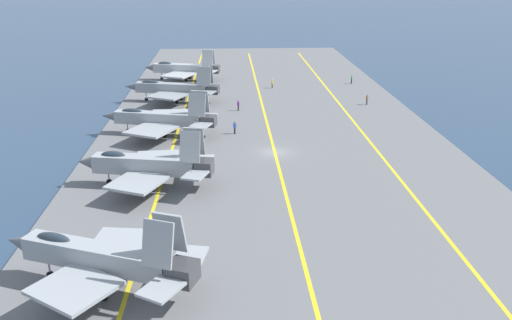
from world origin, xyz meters
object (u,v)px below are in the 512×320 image
at_px(parked_jet_third, 147,165).
at_px(parked_jet_fourth, 161,119).
at_px(parked_jet_second, 100,257).
at_px(parked_jet_sixth, 183,69).
at_px(crew_green_vest, 352,79).
at_px(crew_purple_vest, 238,105).
at_px(crew_blue_vest, 235,127).
at_px(parked_jet_fifth, 174,88).
at_px(crew_brown_vest, 367,99).
at_px(crew_yellow_vest, 272,83).

bearing_deg(parked_jet_third, parked_jet_fourth, 1.72).
bearing_deg(parked_jet_second, parked_jet_sixth, -0.56).
height_order(crew_green_vest, crew_purple_vest, crew_purple_vest).
xyz_separation_m(parked_jet_third, crew_blue_vest, (18.68, -9.88, -1.52)).
distance_m(crew_green_vest, crew_blue_vest, 40.41).
distance_m(parked_jet_second, parked_jet_fifth, 57.78).
bearing_deg(parked_jet_second, crew_purple_vest, -12.59).
distance_m(crew_purple_vest, crew_blue_vest, 12.70).
bearing_deg(parked_jet_second, crew_blue_vest, -15.40).
xyz_separation_m(parked_jet_second, parked_jet_sixth, (76.15, -0.74, -0.35)).
distance_m(crew_green_vest, crew_brown_vest, 17.05).
bearing_deg(crew_green_vest, crew_blue_vest, 143.32).
bearing_deg(crew_blue_vest, parked_jet_fifth, 28.20).
xyz_separation_m(parked_jet_second, crew_brown_vest, (54.00, -33.66, -1.80)).
relative_size(parked_jet_sixth, crew_purple_vest, 8.81).
bearing_deg(crew_purple_vest, crew_blue_vest, 176.29).
distance_m(parked_jet_third, crew_green_vest, 61.40).
bearing_deg(crew_yellow_vest, parked_jet_second, 164.77).
bearing_deg(crew_blue_vest, crew_brown_vest, -56.23).
relative_size(parked_jet_third, crew_green_vest, 8.99).
relative_size(crew_purple_vest, crew_blue_vest, 0.98).
bearing_deg(parked_jet_third, crew_brown_vest, -44.00).
bearing_deg(parked_jet_second, crew_yellow_vest, -15.23).
bearing_deg(parked_jet_sixth, crew_yellow_vest, -115.05).
relative_size(parked_jet_fourth, parked_jet_sixth, 1.06).
height_order(crew_blue_vest, crew_yellow_vest, crew_blue_vest).
relative_size(crew_green_vest, crew_yellow_vest, 0.99).
relative_size(parked_jet_fourth, crew_yellow_vest, 9.84).
relative_size(parked_jet_fifth, crew_brown_vest, 9.47).
relative_size(parked_jet_sixth, crew_brown_vest, 8.82).
bearing_deg(crew_green_vest, crew_purple_vest, 130.25).
distance_m(parked_jet_third, parked_jet_sixth, 56.23).
relative_size(parked_jet_third, crew_yellow_vest, 8.89).
bearing_deg(parked_jet_sixth, parked_jet_fourth, 179.15).
xyz_separation_m(parked_jet_second, crew_purple_vest, (51.27, -11.45, -1.80)).
bearing_deg(parked_jet_fifth, parked_jet_sixth, -1.24).
height_order(parked_jet_third, crew_yellow_vest, parked_jet_third).
height_order(crew_purple_vest, crew_brown_vest, crew_purple_vest).
bearing_deg(parked_jet_fourth, parked_jet_third, -178.28).
bearing_deg(parked_jet_fifth, parked_jet_third, -179.39).
xyz_separation_m(parked_jet_fourth, parked_jet_fifth, (19.11, -0.16, 0.05)).
relative_size(crew_purple_vest, crew_brown_vest, 1.00).
xyz_separation_m(parked_jet_second, parked_jet_third, (19.92, -0.75, -0.26)).
distance_m(parked_jet_sixth, crew_yellow_vest, 19.63).
bearing_deg(parked_jet_fourth, crew_brown_vest, -65.39).
xyz_separation_m(crew_blue_vest, crew_yellow_vest, (29.26, -7.85, -0.07)).
height_order(crew_purple_vest, crew_yellow_vest, crew_purple_vest).
height_order(parked_jet_fifth, crew_purple_vest, parked_jet_fifth).
relative_size(parked_jet_third, parked_jet_fourth, 0.90).
bearing_deg(crew_blue_vest, crew_yellow_vest, -15.01).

